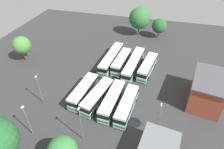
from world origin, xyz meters
name	(u,v)px	position (x,y,z in m)	size (l,w,h in m)	color
ground_plane	(118,84)	(0.00, 0.00, 0.00)	(92.53, 92.53, 0.00)	#333335
bus_row0_slot0	(127,105)	(-8.45, -3.99, 1.85)	(10.57, 3.41, 3.49)	silver
bus_row0_slot1	(112,100)	(-7.85, -0.66, 1.85)	(11.04, 3.40, 3.49)	silver
bus_row0_slot2	(97,96)	(-7.48, 2.79, 1.85)	(10.85, 4.66, 3.49)	silver
bus_row0_slot3	(83,91)	(-6.69, 6.40, 1.85)	(10.57, 3.62, 3.49)	silver
bus_row1_slot0	(147,67)	(6.81, -6.45, 1.85)	(10.98, 4.27, 3.49)	silver
bus_row1_slot1	(133,64)	(7.04, -2.63, 1.85)	(14.51, 3.97, 3.49)	silver
bus_row1_slot2	(121,61)	(7.52, 0.87, 1.85)	(10.79, 3.54, 3.49)	silver
bus_row1_slot3	(111,58)	(8.29, 3.95, 1.85)	(14.48, 3.62, 3.49)	silver
depot_building	(207,90)	(-1.09, -20.04, 3.38)	(11.75, 8.45, 6.72)	#99422D
maintenance_shelter	(159,148)	(-18.20, -10.95, 4.10)	(8.94, 7.07, 4.34)	slate
lamp_post_far_corner	(159,118)	(-12.31, -10.48, 4.26)	(0.56, 0.28, 7.69)	slate
lamp_post_by_building	(27,120)	(-18.77, 12.02, 4.11)	(0.56, 0.28, 7.41)	slate
lamp_post_mid_lot	(39,88)	(-10.63, 14.70, 4.08)	(0.56, 0.28, 7.33)	slate
lamp_post_near_entrance	(81,123)	(-17.30, 2.39, 4.53)	(0.56, 0.28, 8.24)	slate
tree_northeast	(22,45)	(3.54, 28.86, 5.02)	(5.07, 5.07, 7.57)	brown
tree_south_edge	(139,18)	(29.21, -0.51, 6.35)	(7.39, 7.39, 10.05)	brown
tree_north_edge	(159,26)	(28.87, -7.62, 4.43)	(5.00, 5.00, 6.94)	brown
puddle_centre_drain	(95,82)	(-0.73, 5.71, 0.00)	(4.38, 4.38, 0.01)	black
puddle_back_corner	(93,75)	(1.72, 7.33, 0.00)	(2.86, 2.86, 0.01)	black
puddle_front_lane	(134,122)	(-10.99, -6.16, 0.00)	(2.66, 2.66, 0.01)	black
puddle_near_shelter	(73,95)	(-6.87, 9.20, 0.00)	(1.84, 1.84, 0.01)	black
puddle_between_rows	(94,71)	(3.48, 7.67, 0.00)	(1.52, 1.52, 0.01)	black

